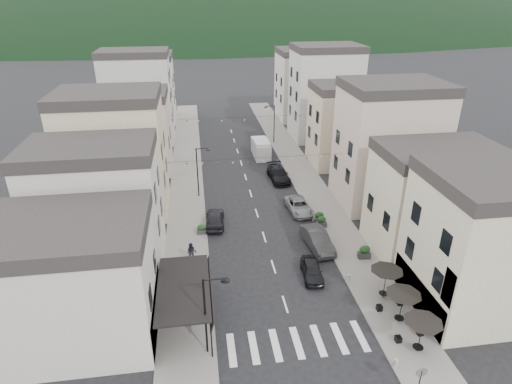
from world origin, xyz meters
The scene contains 30 objects.
ground centered at (0.00, 0.00, 0.00)m, with size 700.00×700.00×0.00m, color black.
sidewalk_left centered at (-7.50, 32.00, 0.06)m, with size 4.00×76.00×0.12m, color slate.
sidewalk_right centered at (7.50, 32.00, 0.06)m, with size 4.00×76.00×0.12m, color slate.
hill_backdrop centered at (0.00, 300.00, 0.00)m, with size 640.00×360.00×70.00m, color black.
boutique_building centered at (-15.50, 5.00, 4.00)m, with size 12.00×8.00×8.00m, color #BCB8AC.
bistro_building centered at (14.50, 4.00, 5.00)m, with size 10.00×8.00×10.00m, color #BBAF95.
boutique_awning centered at (-7.25, 5.00, 3.11)m, with size 3.77×7.50×3.28m.
buildings_row_left centered at (-14.50, 37.75, 6.12)m, with size 10.20×54.16×14.00m.
buildings_row_right centered at (14.50, 36.59, 6.32)m, with size 10.20×54.16×14.50m.
cafe_terrace centered at (7.70, 2.80, 2.36)m, with size 2.50×8.10×2.53m.
streetlamp_left_near centered at (-5.82, 2.00, 3.70)m, with size 1.70×0.56×6.00m.
streetlamp_left_far centered at (-5.82, 26.00, 3.70)m, with size 1.70×0.56×6.00m.
streetlamp_right_far centered at (5.82, 44.00, 3.70)m, with size 1.70×0.56×6.00m.
traffic_sign centered at (5.80, -3.50, 1.93)m, with size 0.70×0.07×2.70m.
bollards centered at (0.00, 5.50, 0.42)m, with size 11.66×10.26×0.60m.
bunting_near centered at (0.00, 22.00, 5.65)m, with size 19.00×0.28×0.62m.
bunting_far centered at (0.00, 38.00, 5.65)m, with size 19.00×0.28×0.62m.
parked_car_a centered at (2.91, 9.11, 0.67)m, with size 1.58×3.92×1.33m, color black.
parked_car_b centered at (4.60, 13.46, 0.84)m, with size 1.77×5.07×1.67m, color #2E2E30.
parked_car_c centered at (4.55, 20.72, 0.68)m, with size 2.24×4.87×1.35m, color gray.
parked_car_d centered at (4.03, 29.54, 0.79)m, with size 2.21×5.43×1.57m, color black.
parked_car_e centered at (-4.60, 19.01, 0.78)m, with size 1.84×4.58×1.56m, color black.
delivery_van centered at (3.14, 38.28, 1.26)m, with size 2.18×5.37×2.56m.
pedestrian_a centered at (-5.80, 8.94, 0.95)m, with size 0.60×0.40×1.65m, color black.
pedestrian_b centered at (-7.00, 12.69, 1.03)m, with size 0.88×0.69×1.82m, color black.
planter_la centered at (-6.69, 11.12, 0.73)m, with size 1.22×0.82×1.26m.
planter_lb centered at (-6.02, 17.34, 0.61)m, with size 0.92×0.52×1.01m.
planter_ra centered at (8.24, 11.02, 0.72)m, with size 1.16×0.72×1.24m.
planter_rb centered at (6.01, 16.99, 0.69)m, with size 1.07×0.64×1.16m.
planter_rc centered at (6.00, 17.83, 0.71)m, with size 1.11×0.63×1.22m.
Camera 1 is at (-5.95, -19.40, 21.82)m, focal length 30.00 mm.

